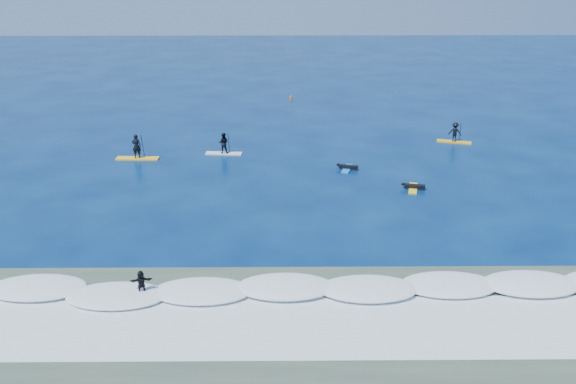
{
  "coord_description": "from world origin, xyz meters",
  "views": [
    {
      "loc": [
        0.89,
        -37.09,
        15.83
      ],
      "look_at": [
        1.24,
        1.68,
        0.6
      ],
      "focal_mm": 40.0,
      "sensor_mm": 36.0,
      "label": 1
    }
  ],
  "objects_px": {
    "prone_paddler_near": "(413,187)",
    "sup_paddler_center": "(224,145)",
    "prone_paddler_far": "(347,168)",
    "marker_buoy": "(291,98)",
    "wave_surfer": "(141,284)",
    "sup_paddler_right": "(455,134)",
    "sup_paddler_left": "(137,150)"
  },
  "relations": [
    {
      "from": "marker_buoy",
      "to": "prone_paddler_near",
      "type": "bearing_deg",
      "value": -72.99
    },
    {
      "from": "wave_surfer",
      "to": "marker_buoy",
      "type": "xyz_separation_m",
      "value": [
        7.62,
        40.31,
        -0.45
      ]
    },
    {
      "from": "prone_paddler_far",
      "to": "prone_paddler_near",
      "type": "bearing_deg",
      "value": -118.62
    },
    {
      "from": "sup_paddler_center",
      "to": "prone_paddler_far",
      "type": "bearing_deg",
      "value": -16.59
    },
    {
      "from": "sup_paddler_left",
      "to": "sup_paddler_right",
      "type": "bearing_deg",
      "value": 11.12
    },
    {
      "from": "prone_paddler_near",
      "to": "wave_surfer",
      "type": "bearing_deg",
      "value": 144.76
    },
    {
      "from": "prone_paddler_near",
      "to": "wave_surfer",
      "type": "height_order",
      "value": "wave_surfer"
    },
    {
      "from": "sup_paddler_left",
      "to": "prone_paddler_far",
      "type": "xyz_separation_m",
      "value": [
        16.09,
        -2.58,
        -0.58
      ]
    },
    {
      "from": "prone_paddler_near",
      "to": "sup_paddler_left",
      "type": "bearing_deg",
      "value": 84.44
    },
    {
      "from": "sup_paddler_right",
      "to": "marker_buoy",
      "type": "height_order",
      "value": "sup_paddler_right"
    },
    {
      "from": "wave_surfer",
      "to": "sup_paddler_left",
      "type": "bearing_deg",
      "value": 89.06
    },
    {
      "from": "prone_paddler_far",
      "to": "marker_buoy",
      "type": "xyz_separation_m",
      "value": [
        -3.88,
        22.12,
        0.13
      ]
    },
    {
      "from": "sup_paddler_center",
      "to": "sup_paddler_right",
      "type": "xyz_separation_m",
      "value": [
        19.12,
        2.99,
        0.02
      ]
    },
    {
      "from": "wave_surfer",
      "to": "marker_buoy",
      "type": "distance_m",
      "value": 41.03
    },
    {
      "from": "prone_paddler_near",
      "to": "prone_paddler_far",
      "type": "xyz_separation_m",
      "value": [
        -4.13,
        4.08,
        -0.0
      ]
    },
    {
      "from": "prone_paddler_near",
      "to": "sup_paddler_center",
      "type": "bearing_deg",
      "value": 72.72
    },
    {
      "from": "prone_paddler_near",
      "to": "prone_paddler_far",
      "type": "relative_size",
      "value": 1.01
    },
    {
      "from": "sup_paddler_right",
      "to": "prone_paddler_near",
      "type": "height_order",
      "value": "sup_paddler_right"
    },
    {
      "from": "sup_paddler_left",
      "to": "sup_paddler_right",
      "type": "distance_m",
      "value": 26.06
    },
    {
      "from": "sup_paddler_right",
      "to": "wave_surfer",
      "type": "relative_size",
      "value": 1.66
    },
    {
      "from": "prone_paddler_far",
      "to": "marker_buoy",
      "type": "bearing_deg",
      "value": 25.98
    },
    {
      "from": "sup_paddler_left",
      "to": "wave_surfer",
      "type": "distance_m",
      "value": 21.28
    },
    {
      "from": "prone_paddler_near",
      "to": "prone_paddler_far",
      "type": "distance_m",
      "value": 5.81
    },
    {
      "from": "prone_paddler_near",
      "to": "sup_paddler_right",
      "type": "bearing_deg",
      "value": -14.27
    },
    {
      "from": "prone_paddler_far",
      "to": "sup_paddler_right",
      "type": "bearing_deg",
      "value": -38.95
    },
    {
      "from": "marker_buoy",
      "to": "wave_surfer",
      "type": "bearing_deg",
      "value": -100.7
    },
    {
      "from": "sup_paddler_center",
      "to": "sup_paddler_right",
      "type": "bearing_deg",
      "value": 13.96
    },
    {
      "from": "wave_surfer",
      "to": "sup_paddler_right",
      "type": "bearing_deg",
      "value": 36.34
    },
    {
      "from": "sup_paddler_left",
      "to": "wave_surfer",
      "type": "xyz_separation_m",
      "value": [
        4.59,
        -20.78,
        -0.0
      ]
    },
    {
      "from": "prone_paddler_far",
      "to": "wave_surfer",
      "type": "distance_m",
      "value": 21.53
    },
    {
      "from": "sup_paddler_center",
      "to": "prone_paddler_near",
      "type": "relative_size",
      "value": 1.39
    },
    {
      "from": "sup_paddler_left",
      "to": "sup_paddler_center",
      "type": "bearing_deg",
      "value": 12.05
    }
  ]
}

